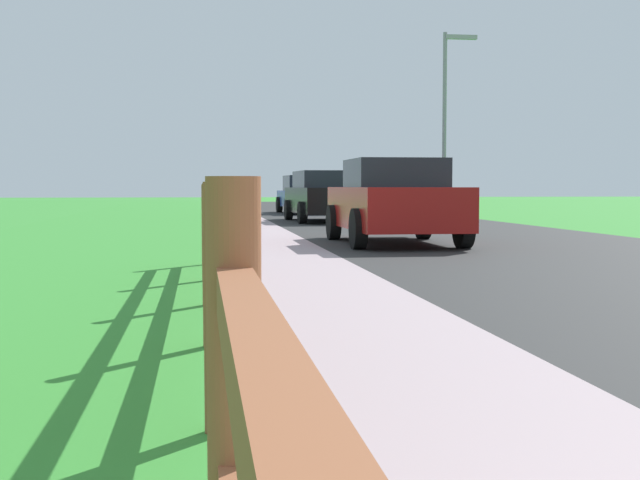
{
  "coord_description": "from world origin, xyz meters",
  "views": [
    {
      "loc": [
        -2.12,
        0.41,
        1.09
      ],
      "look_at": [
        -0.92,
        8.94,
        0.54
      ],
      "focal_mm": 47.53,
      "sensor_mm": 36.0,
      "label": 1
    }
  ],
  "objects": [
    {
      "name": "rail_fence",
      "position": [
        -2.05,
        6.12,
        0.64
      ],
      "size": [
        0.11,
        12.21,
        1.11
      ],
      "color": "brown",
      "rests_on": "ground"
    },
    {
      "name": "parked_car_black",
      "position": [
        1.65,
        26.33,
        0.79
      ],
      "size": [
        2.13,
        4.8,
        1.56
      ],
      "color": "black",
      "rests_on": "ground"
    },
    {
      "name": "parked_car_blue",
      "position": [
        2.13,
        34.22,
        0.76
      ],
      "size": [
        2.24,
        4.76,
        1.53
      ],
      "color": "navy",
      "rests_on": "ground"
    },
    {
      "name": "parked_suv_red",
      "position": [
        1.51,
        16.09,
        0.8
      ],
      "size": [
        2.11,
        4.38,
        1.6
      ],
      "color": "maroon",
      "rests_on": "ground"
    },
    {
      "name": "grass_verge",
      "position": [
        -4.5,
        27.0,
        0.01
      ],
      "size": [
        5.0,
        66.0,
        0.0
      ],
      "primitive_type": "cube",
      "color": "green",
      "rests_on": "ground"
    },
    {
      "name": "road_asphalt",
      "position": [
        3.5,
        27.0,
        0.0
      ],
      "size": [
        7.0,
        66.0,
        0.01
      ],
      "primitive_type": "cube",
      "color": "#2C2C2C",
      "rests_on": "ground"
    },
    {
      "name": "ground_plane",
      "position": [
        0.0,
        25.0,
        0.0
      ],
      "size": [
        120.0,
        120.0,
        0.0
      ],
      "primitive_type": "plane",
      "color": "green"
    },
    {
      "name": "curb_concrete",
      "position": [
        -3.0,
        27.0,
        0.0
      ],
      "size": [
        6.0,
        66.0,
        0.01
      ],
      "primitive_type": "cube",
      "color": "#B1999E",
      "rests_on": "ground"
    },
    {
      "name": "street_lamp",
      "position": [
        6.25,
        28.56,
        3.75
      ],
      "size": [
        1.17,
        0.2,
        6.3
      ],
      "color": "gray",
      "rests_on": "ground"
    }
  ]
}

